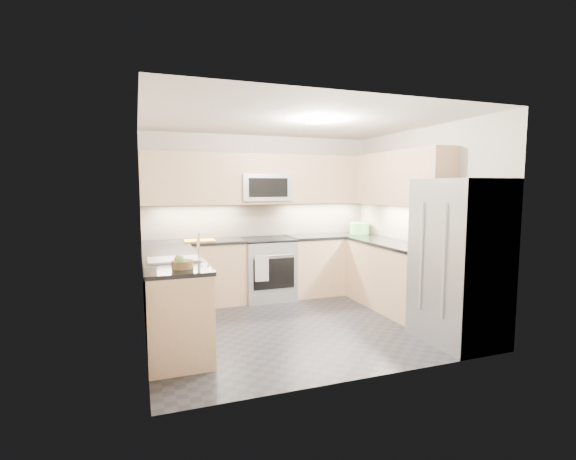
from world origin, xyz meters
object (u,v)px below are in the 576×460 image
object	(u,v)px
microwave	(265,187)
refrigerator	(459,261)
cutting_board	(200,240)
utensil_bowl	(360,228)
gas_range	(267,269)
fruit_basket	(182,264)

from	to	relation	value
microwave	refrigerator	bearing A→B (deg)	-60.38
microwave	cutting_board	distance (m)	1.27
refrigerator	cutting_board	size ratio (longest dim) A/B	4.22
utensil_bowl	cutting_board	distance (m)	2.62
gas_range	cutting_board	world-z (taller)	cutting_board
microwave	utensil_bowl	world-z (taller)	microwave
gas_range	fruit_basket	size ratio (longest dim) A/B	4.44
cutting_board	gas_range	bearing A→B (deg)	1.07
gas_range	refrigerator	size ratio (longest dim) A/B	0.51
refrigerator	utensil_bowl	bearing A→B (deg)	86.55
cutting_board	refrigerator	bearing A→B (deg)	-44.27
gas_range	fruit_basket	distance (m)	2.52
cutting_board	fruit_basket	distance (m)	2.02
gas_range	microwave	size ratio (longest dim) A/B	1.20
microwave	cutting_board	xyz separation A→B (m)	(-1.02, -0.14, -0.75)
utensil_bowl	cutting_board	size ratio (longest dim) A/B	0.74
gas_range	microwave	bearing A→B (deg)	90.00
gas_range	refrigerator	bearing A→B (deg)	-59.12
gas_range	utensil_bowl	world-z (taller)	utensil_bowl
gas_range	microwave	world-z (taller)	microwave
refrigerator	utensil_bowl	xyz separation A→B (m)	(0.15, 2.43, 0.13)
gas_range	utensil_bowl	distance (m)	1.70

